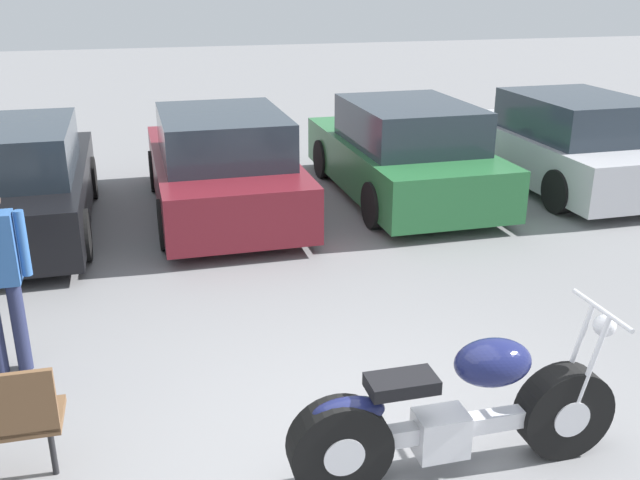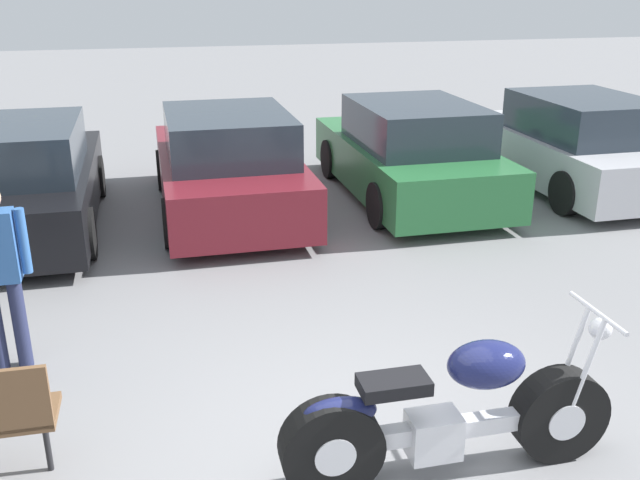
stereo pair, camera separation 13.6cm
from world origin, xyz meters
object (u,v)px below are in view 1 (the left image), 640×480
at_px(parked_car_black, 12,183).
at_px(parked_car_green, 403,153).
at_px(motorcycle, 455,415).
at_px(parked_car_silver, 566,144).
at_px(parked_car_maroon, 222,166).

xyz_separation_m(parked_car_black, parked_car_green, (5.33, 0.22, 0.00)).
bearing_deg(parked_car_green, motorcycle, -108.05).
xyz_separation_m(parked_car_black, parked_car_silver, (7.99, 0.16, 0.00)).
height_order(parked_car_maroon, parked_car_silver, same).
height_order(motorcycle, parked_car_silver, parked_car_silver).
height_order(parked_car_black, parked_car_silver, same).
height_order(parked_car_black, parked_car_maroon, same).
xyz_separation_m(motorcycle, parked_car_green, (1.95, 5.97, 0.22)).
bearing_deg(parked_car_black, parked_car_silver, 1.12).
bearing_deg(parked_car_maroon, parked_car_green, 1.45).
bearing_deg(parked_car_black, parked_car_maroon, 3.35).
distance_m(motorcycle, parked_car_silver, 7.50).
bearing_deg(parked_car_maroon, parked_car_silver, 0.00).
relative_size(motorcycle, parked_car_black, 0.55).
xyz_separation_m(parked_car_maroon, parked_car_silver, (5.33, 0.00, 0.00)).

